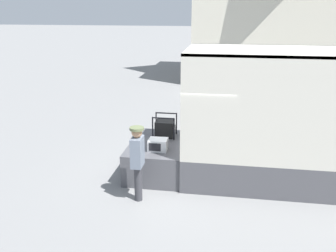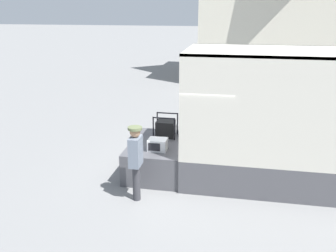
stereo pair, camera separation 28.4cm
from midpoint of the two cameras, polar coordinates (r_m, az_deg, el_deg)
The scene contains 6 objects.
ground_plane at distance 10.34m, azimuth 3.46°, elevation -7.11°, with size 160.00×160.00×0.00m, color gray.
tailgate_deck at distance 10.28m, azimuth -0.64°, elevation -4.70°, with size 1.49×2.30×0.83m, color #4C4C51.
microwave at distance 9.56m, azimuth -0.73°, elevation -2.84°, with size 0.47×0.40×0.30m.
portable_generator at distance 10.53m, azimuth 0.50°, elevation -0.37°, with size 0.63×0.54×0.63m.
worker_person at distance 8.53m, azimuth -4.00°, elevation -4.53°, with size 0.32×0.44×1.80m.
house_backdrop at distance 24.80m, azimuth 16.72°, elevation 17.61°, with size 9.21×8.00×8.99m.
Camera 2 is at (1.32, -9.28, 4.34)m, focal length 40.00 mm.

